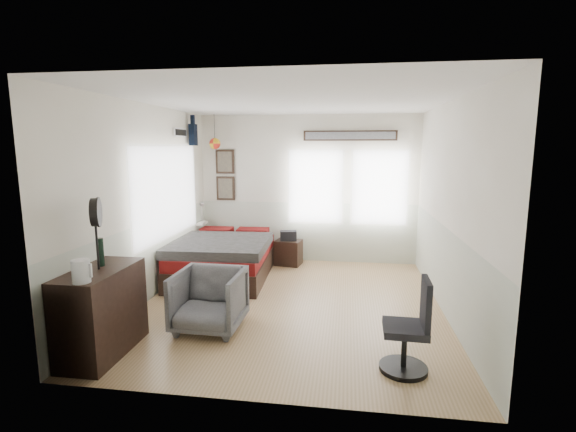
{
  "coord_description": "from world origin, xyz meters",
  "views": [
    {
      "loc": [
        0.73,
        -5.38,
        2.11
      ],
      "look_at": [
        -0.1,
        0.4,
        1.15
      ],
      "focal_mm": 26.0,
      "sensor_mm": 36.0,
      "label": 1
    }
  ],
  "objects_px": {
    "dresser": "(102,312)",
    "task_chair": "(410,334)",
    "armchair": "(209,300)",
    "bed": "(224,258)",
    "nightstand": "(288,252)"
  },
  "relations": [
    {
      "from": "dresser",
      "to": "task_chair",
      "type": "height_order",
      "value": "task_chair"
    },
    {
      "from": "dresser",
      "to": "task_chair",
      "type": "distance_m",
      "value": 3.09
    },
    {
      "from": "bed",
      "to": "dresser",
      "type": "height_order",
      "value": "dresser"
    },
    {
      "from": "bed",
      "to": "task_chair",
      "type": "relative_size",
      "value": 2.29
    },
    {
      "from": "dresser",
      "to": "task_chair",
      "type": "xyz_separation_m",
      "value": [
        3.09,
        0.08,
        -0.08
      ]
    },
    {
      "from": "task_chair",
      "to": "armchair",
      "type": "bearing_deg",
      "value": 165.74
    },
    {
      "from": "armchair",
      "to": "bed",
      "type": "bearing_deg",
      "value": 103.65
    },
    {
      "from": "dresser",
      "to": "armchair",
      "type": "height_order",
      "value": "dresser"
    },
    {
      "from": "dresser",
      "to": "nightstand",
      "type": "xyz_separation_m",
      "value": [
        1.43,
        3.55,
        -0.22
      ]
    },
    {
      "from": "bed",
      "to": "nightstand",
      "type": "bearing_deg",
      "value": 39.46
    },
    {
      "from": "bed",
      "to": "dresser",
      "type": "xyz_separation_m",
      "value": [
        -0.48,
        -2.7,
        0.13
      ]
    },
    {
      "from": "armchair",
      "to": "task_chair",
      "type": "distance_m",
      "value": 2.28
    },
    {
      "from": "armchair",
      "to": "nightstand",
      "type": "distance_m",
      "value": 2.89
    },
    {
      "from": "bed",
      "to": "nightstand",
      "type": "xyz_separation_m",
      "value": [
        0.95,
        0.85,
        -0.09
      ]
    },
    {
      "from": "bed",
      "to": "armchair",
      "type": "height_order",
      "value": "armchair"
    }
  ]
}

